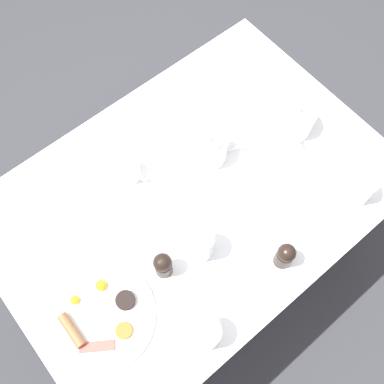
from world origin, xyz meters
The scene contains 14 objects.
ground_plane centered at (0.00, 0.00, 0.00)m, with size 8.00×8.00×0.00m, color #333338.
table centered at (0.00, 0.00, 0.66)m, with size 0.86×1.23×0.73m.
breakfast_plate centered at (-0.12, 0.43, 0.73)m, with size 0.31×0.31×0.04m.
teapot_near centered at (-0.02, -0.41, 0.77)m, with size 0.17×0.13×0.12m.
teapot_far centered at (0.07, -0.13, 0.77)m, with size 0.12×0.18×0.12m.
teacup_with_saucer_left centered at (0.18, 0.11, 0.75)m, with size 0.14×0.14×0.06m.
water_glass_tall centered at (-0.15, 0.10, 0.78)m, with size 0.08×0.08×0.11m.
water_glass_short centered at (-0.35, 0.24, 0.77)m, with size 0.08×0.08×0.10m.
wine_glass_spare centered at (-0.32, -0.39, 0.78)m, with size 0.08×0.08×0.11m.
pepper_grinder centered at (-0.33, -0.07, 0.78)m, with size 0.05×0.05×0.11m.
salt_grinder centered at (-0.13, 0.21, 0.78)m, with size 0.05×0.05×0.11m.
fork_by_plate centered at (0.31, 0.33, 0.73)m, with size 0.04×0.18×0.00m.
knife_by_plate centered at (0.22, -0.37, 0.73)m, with size 0.10×0.21×0.00m.
spoon_for_tea centered at (-0.31, -0.21, 0.73)m, with size 0.16×0.08×0.00m.
Camera 1 is at (-0.43, 0.36, 2.00)m, focal length 42.00 mm.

